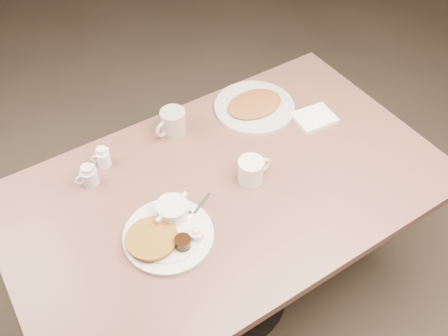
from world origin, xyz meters
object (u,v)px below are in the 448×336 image
diner_table (227,214)px  hash_plate (254,106)px  coffee_mug_near (251,170)px  creamer_right (103,157)px  main_plate (167,230)px  creamer_left (89,176)px  coffee_mug_far (173,123)px

diner_table → hash_plate: bearing=41.8°
diner_table → hash_plate: (0.31, 0.28, 0.18)m
coffee_mug_near → creamer_right: (-0.40, 0.34, -0.01)m
main_plate → hash_plate: bearing=30.7°
main_plate → creamer_right: bearing=97.1°
diner_table → coffee_mug_near: (0.08, -0.02, 0.22)m
diner_table → main_plate: 0.34m
diner_table → creamer_left: 0.51m
coffee_mug_near → creamer_left: (-0.47, 0.29, -0.01)m
main_plate → creamer_left: 0.35m
creamer_right → hash_plate: bearing=-3.9°
coffee_mug_near → diner_table: bearing=166.3°
diner_table → main_plate: (-0.27, -0.07, 0.19)m
coffee_mug_near → coffee_mug_far: bearing=108.0°
hash_plate → creamer_left: bearing=-179.1°
coffee_mug_near → hash_plate: size_ratio=0.39×
coffee_mug_far → creamer_left: coffee_mug_far is taller
creamer_left → hash_plate: bearing=0.9°
hash_plate → creamer_right: bearing=176.1°
main_plate → coffee_mug_far: coffee_mug_far is taller
creamer_right → diner_table: bearing=-45.3°
main_plate → creamer_left: bearing=110.3°
diner_table → creamer_right: size_ratio=18.75×
main_plate → creamer_right: (-0.05, 0.38, 0.01)m
coffee_mug_near → creamer_right: coffee_mug_near is taller
coffee_mug_far → creamer_right: 0.29m
creamer_right → main_plate: bearing=-82.9°
creamer_right → hash_plate: (0.62, -0.04, -0.02)m
main_plate → coffee_mug_near: bearing=7.4°
diner_table → hash_plate: 0.45m
creamer_left → hash_plate: size_ratio=0.28×
coffee_mug_far → creamer_left: bearing=-169.7°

